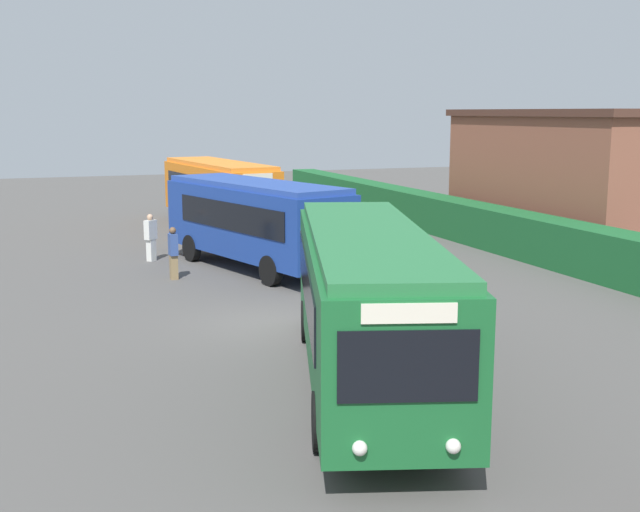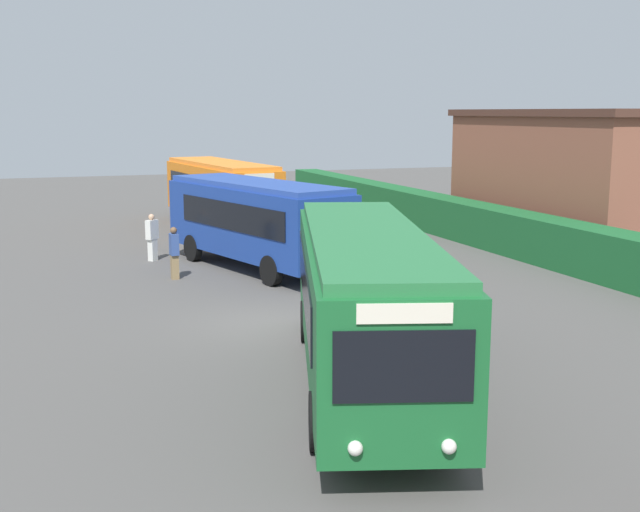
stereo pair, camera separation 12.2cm
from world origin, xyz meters
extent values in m
plane|color=#514F4C|center=(0.00, 0.00, 0.00)|extent=(105.39, 105.39, 0.00)
cube|color=orange|center=(-18.47, 2.83, 1.76)|extent=(10.01, 3.64, 2.42)
cube|color=orange|center=(-18.47, 2.83, 3.07)|extent=(9.70, 3.41, 0.20)
cube|color=black|center=(-18.92, 4.06, 2.05)|extent=(7.58, 0.94, 0.97)
cube|color=black|center=(-18.62, 1.54, 2.05)|extent=(7.58, 0.94, 0.97)
cube|color=black|center=(-13.60, 3.41, 2.05)|extent=(0.28, 2.05, 1.02)
cube|color=silver|center=(-13.60, 3.41, 2.79)|extent=(0.20, 1.37, 0.28)
cylinder|color=black|center=(-15.59, 4.34, 0.50)|extent=(1.03, 0.40, 1.00)
cylinder|color=black|center=(-15.32, 2.05, 0.50)|extent=(1.03, 0.40, 1.00)
cylinder|color=black|center=(-21.62, 3.62, 0.50)|extent=(1.03, 0.40, 1.00)
cylinder|color=black|center=(-21.35, 1.33, 0.50)|extent=(1.03, 0.40, 1.00)
sphere|color=silver|center=(-13.66, 4.10, 0.90)|extent=(0.22, 0.22, 0.22)
sphere|color=silver|center=(-13.50, 2.73, 0.90)|extent=(0.22, 0.22, 0.22)
cube|color=navy|center=(-7.57, 1.58, 1.74)|extent=(9.07, 4.84, 2.38)
cube|color=#2747A0|center=(-7.57, 1.58, 3.03)|extent=(8.76, 4.57, 0.20)
cube|color=black|center=(-6.93, 0.46, 2.03)|extent=(6.54, 1.95, 0.95)
cube|color=black|center=(-7.63, 2.87, 2.03)|extent=(6.54, 1.95, 0.95)
cube|color=black|center=(-11.77, 0.35, 2.03)|extent=(0.61, 1.96, 1.00)
cube|color=silver|center=(-11.77, 0.35, 2.75)|extent=(0.42, 1.32, 0.28)
cylinder|color=black|center=(-9.84, -0.28, 0.50)|extent=(1.04, 0.55, 1.00)
cylinder|color=black|center=(-10.48, 1.91, 0.50)|extent=(1.04, 0.55, 1.00)
cylinder|color=black|center=(-4.65, 1.24, 0.50)|extent=(1.04, 0.55, 1.00)
cylinder|color=black|center=(-5.29, 3.43, 0.50)|extent=(1.04, 0.55, 1.00)
sphere|color=silver|center=(-11.59, -0.31, 0.90)|extent=(0.22, 0.22, 0.22)
sphere|color=silver|center=(-11.97, 1.00, 0.90)|extent=(0.22, 0.22, 0.22)
cube|color=#19602D|center=(5.09, 0.33, 1.78)|extent=(10.61, 5.41, 2.46)
cube|color=#27723C|center=(5.09, 0.33, 3.11)|extent=(10.25, 5.13, 0.20)
cube|color=black|center=(5.17, 1.59, 2.08)|extent=(7.72, 2.46, 0.99)
cube|color=black|center=(4.44, -0.74, 2.08)|extent=(7.72, 2.46, 0.99)
cube|color=black|center=(10.05, -1.23, 2.08)|extent=(0.63, 1.89, 1.03)
cube|color=silver|center=(10.05, -1.23, 2.83)|extent=(0.44, 1.27, 0.28)
cylinder|color=black|center=(8.49, 0.42, 0.50)|extent=(1.04, 0.57, 1.00)
cylinder|color=black|center=(7.82, -1.68, 0.50)|extent=(1.04, 0.57, 1.00)
cylinder|color=black|center=(2.36, 2.35, 0.50)|extent=(1.04, 0.57, 1.00)
cylinder|color=black|center=(1.70, 0.25, 0.50)|extent=(1.04, 0.57, 1.00)
sphere|color=silver|center=(10.26, -0.60, 0.90)|extent=(0.22, 0.22, 0.22)
sphere|color=silver|center=(9.86, -1.86, 0.90)|extent=(0.22, 0.22, 0.22)
cube|color=black|center=(-20.46, 5.16, 0.41)|extent=(0.35, 0.35, 0.82)
cube|color=maroon|center=(-20.46, 5.16, 1.18)|extent=(0.45, 0.48, 0.72)
sphere|color=#8C6647|center=(-20.46, 5.16, 1.65)|extent=(0.23, 0.23, 0.23)
cube|color=silver|center=(-10.40, -1.70, 0.41)|extent=(0.37, 0.38, 0.83)
cube|color=silver|center=(-10.40, -1.70, 1.19)|extent=(0.50, 0.52, 0.72)
sphere|color=tan|center=(-10.40, -1.70, 1.67)|extent=(0.23, 0.23, 0.23)
cube|color=olive|center=(-6.76, -1.50, 0.41)|extent=(0.26, 0.25, 0.82)
cube|color=#334C8C|center=(-6.76, -1.50, 1.18)|extent=(0.40, 0.28, 0.72)
sphere|color=brown|center=(-6.76, -1.50, 1.66)|extent=(0.23, 0.23, 0.23)
cube|color=brown|center=(-9.11, 17.29, 2.68)|extent=(11.32, 7.70, 5.35)
cube|color=#4C2D23|center=(-9.11, 17.29, 5.50)|extent=(11.77, 8.01, 0.30)
camera|label=1|loc=(19.50, -6.04, 5.54)|focal=44.74mm
camera|label=2|loc=(19.54, -5.92, 5.54)|focal=44.74mm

